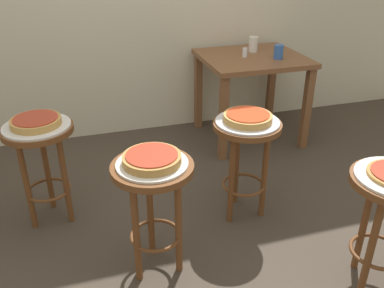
# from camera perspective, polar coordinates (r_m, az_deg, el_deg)

# --- Properties ---
(ground_plane) EXTENTS (6.00, 6.00, 0.00)m
(ground_plane) POSITION_cam_1_polar(r_m,az_deg,el_deg) (2.56, -1.27, -12.73)
(ground_plane) COLOR #42382D
(stool_middle) EXTENTS (0.41, 0.41, 0.64)m
(stool_middle) POSITION_cam_1_polar(r_m,az_deg,el_deg) (2.09, -5.31, -6.65)
(stool_middle) COLOR brown
(stool_middle) RESTS_ON ground_plane
(serving_plate_middle) EXTENTS (0.35, 0.35, 0.01)m
(serving_plate_middle) POSITION_cam_1_polar(r_m,az_deg,el_deg) (2.01, -5.51, -2.72)
(serving_plate_middle) COLOR white
(serving_plate_middle) RESTS_ON stool_middle
(pizza_middle) EXTENTS (0.29, 0.29, 0.05)m
(pizza_middle) POSITION_cam_1_polar(r_m,az_deg,el_deg) (1.99, -5.55, -2.01)
(pizza_middle) COLOR #B78442
(pizza_middle) RESTS_ON serving_plate_middle
(stool_leftside) EXTENTS (0.41, 0.41, 0.64)m
(stool_leftside) POSITION_cam_1_polar(r_m,az_deg,el_deg) (2.53, 7.41, -0.38)
(stool_leftside) COLOR brown
(stool_leftside) RESTS_ON ground_plane
(serving_plate_leftside) EXTENTS (0.38, 0.38, 0.01)m
(serving_plate_leftside) POSITION_cam_1_polar(r_m,az_deg,el_deg) (2.46, 7.64, 3.05)
(serving_plate_leftside) COLOR silver
(serving_plate_leftside) RESTS_ON stool_leftside
(pizza_leftside) EXTENTS (0.29, 0.29, 0.05)m
(pizza_leftside) POSITION_cam_1_polar(r_m,az_deg,el_deg) (2.45, 7.68, 3.65)
(pizza_leftside) COLOR tan
(pizza_leftside) RESTS_ON serving_plate_leftside
(stool_rear) EXTENTS (0.41, 0.41, 0.64)m
(stool_rear) POSITION_cam_1_polar(r_m,az_deg,el_deg) (2.61, -19.99, -0.96)
(stool_rear) COLOR brown
(stool_rear) RESTS_ON ground_plane
(serving_plate_rear) EXTENTS (0.38, 0.38, 0.01)m
(serving_plate_rear) POSITION_cam_1_polar(r_m,az_deg,el_deg) (2.54, -20.57, 2.33)
(serving_plate_rear) COLOR silver
(serving_plate_rear) RESTS_ON stool_rear
(pizza_rear) EXTENTS (0.28, 0.28, 0.05)m
(pizza_rear) POSITION_cam_1_polar(r_m,az_deg,el_deg) (2.53, -20.68, 2.91)
(pizza_rear) COLOR tan
(pizza_rear) RESTS_ON serving_plate_rear
(dining_table) EXTENTS (0.83, 0.75, 0.73)m
(dining_table) POSITION_cam_1_polar(r_m,az_deg,el_deg) (3.55, 8.21, 9.95)
(dining_table) COLOR brown
(dining_table) RESTS_ON ground_plane
(cup_near_edge) EXTENTS (0.08, 0.08, 0.11)m
(cup_near_edge) POSITION_cam_1_polar(r_m,az_deg,el_deg) (3.46, 11.81, 12.30)
(cup_near_edge) COLOR #3360B2
(cup_near_edge) RESTS_ON dining_table
(cup_far_edge) EXTENTS (0.08, 0.08, 0.13)m
(cup_far_edge) POSITION_cam_1_polar(r_m,az_deg,el_deg) (3.64, 8.43, 13.40)
(cup_far_edge) COLOR silver
(cup_far_edge) RESTS_ON dining_table
(condiment_shaker) EXTENTS (0.04, 0.04, 0.07)m
(condiment_shaker) POSITION_cam_1_polar(r_m,az_deg,el_deg) (3.47, 7.29, 12.38)
(condiment_shaker) COLOR white
(condiment_shaker) RESTS_ON dining_table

